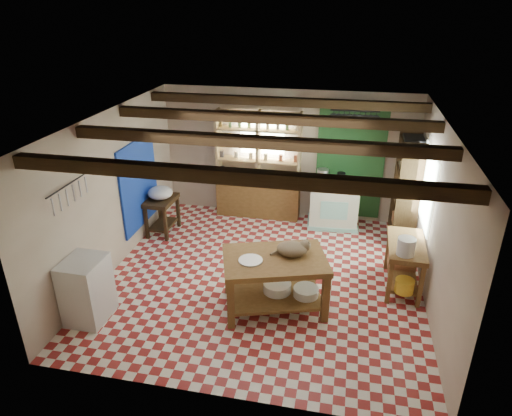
% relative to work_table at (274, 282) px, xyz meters
% --- Properties ---
extents(floor, '(5.00, 5.00, 0.02)m').
position_rel_work_table_xyz_m(floor, '(-0.30, 0.70, -0.42)').
color(floor, maroon).
rests_on(floor, ground).
extents(ceiling, '(5.00, 5.00, 0.02)m').
position_rel_work_table_xyz_m(ceiling, '(-0.30, 0.70, 2.19)').
color(ceiling, '#4C4C51').
rests_on(ceiling, wall_back).
extents(wall_back, '(5.00, 0.04, 2.60)m').
position_rel_work_table_xyz_m(wall_back, '(-0.30, 3.20, 0.89)').
color(wall_back, '#BFAE9A').
rests_on(wall_back, floor).
extents(wall_front, '(5.00, 0.04, 2.60)m').
position_rel_work_table_xyz_m(wall_front, '(-0.30, -1.80, 0.89)').
color(wall_front, '#BFAE9A').
rests_on(wall_front, floor).
extents(wall_left, '(0.04, 5.00, 2.60)m').
position_rel_work_table_xyz_m(wall_left, '(-2.80, 0.70, 0.89)').
color(wall_left, '#BFAE9A').
rests_on(wall_left, floor).
extents(wall_right, '(0.04, 5.00, 2.60)m').
position_rel_work_table_xyz_m(wall_right, '(2.20, 0.70, 0.89)').
color(wall_right, '#BFAE9A').
rests_on(wall_right, floor).
extents(ceiling_beams, '(5.00, 3.80, 0.15)m').
position_rel_work_table_xyz_m(ceiling_beams, '(-0.30, 0.70, 2.07)').
color(ceiling_beams, '#372513').
rests_on(ceiling_beams, ceiling).
extents(blue_wall_patch, '(0.04, 1.40, 1.60)m').
position_rel_work_table_xyz_m(blue_wall_patch, '(-2.77, 1.60, 0.69)').
color(blue_wall_patch, '#1638AA').
rests_on(blue_wall_patch, wall_left).
extents(green_wall_patch, '(1.30, 0.04, 2.30)m').
position_rel_work_table_xyz_m(green_wall_patch, '(0.95, 3.17, 0.84)').
color(green_wall_patch, '#1D4A20').
rests_on(green_wall_patch, wall_back).
extents(window_back, '(0.90, 0.02, 0.80)m').
position_rel_work_table_xyz_m(window_back, '(-0.80, 3.18, 1.29)').
color(window_back, '#B7C8B1').
rests_on(window_back, wall_back).
extents(window_right, '(0.02, 1.30, 1.20)m').
position_rel_work_table_xyz_m(window_right, '(2.18, 1.70, 0.99)').
color(window_right, '#B7C8B1').
rests_on(window_right, wall_right).
extents(utensil_rail, '(0.06, 0.90, 0.28)m').
position_rel_work_table_xyz_m(utensil_rail, '(-2.74, -0.50, 1.37)').
color(utensil_rail, black).
rests_on(utensil_rail, wall_left).
extents(pot_rack, '(0.86, 0.12, 0.36)m').
position_rel_work_table_xyz_m(pot_rack, '(0.95, 2.75, 1.77)').
color(pot_rack, black).
rests_on(pot_rack, ceiling).
extents(shelving_unit, '(1.70, 0.34, 2.20)m').
position_rel_work_table_xyz_m(shelving_unit, '(-0.85, 3.01, 0.69)').
color(shelving_unit, tan).
rests_on(shelving_unit, floor).
extents(tall_rack, '(0.40, 0.86, 2.00)m').
position_rel_work_table_xyz_m(tall_rack, '(1.98, 2.50, 0.59)').
color(tall_rack, '#372513').
rests_on(tall_rack, floor).
extents(work_table, '(1.68, 1.36, 0.82)m').
position_rel_work_table_xyz_m(work_table, '(0.00, 0.00, 0.00)').
color(work_table, brown).
rests_on(work_table, floor).
extents(stove, '(0.99, 0.70, 0.92)m').
position_rel_work_table_xyz_m(stove, '(0.70, 2.85, 0.05)').
color(stove, beige).
rests_on(stove, floor).
extents(prep_table, '(0.51, 0.72, 0.72)m').
position_rel_work_table_xyz_m(prep_table, '(-2.50, 1.87, -0.05)').
color(prep_table, '#372513').
rests_on(prep_table, floor).
extents(white_cabinet, '(0.53, 0.63, 0.94)m').
position_rel_work_table_xyz_m(white_cabinet, '(-2.52, -0.80, 0.06)').
color(white_cabinet, silver).
rests_on(white_cabinet, floor).
extents(right_counter, '(0.58, 1.10, 0.78)m').
position_rel_work_table_xyz_m(right_counter, '(1.88, 0.90, -0.02)').
color(right_counter, brown).
rests_on(right_counter, floor).
extents(cat, '(0.54, 0.50, 0.20)m').
position_rel_work_table_xyz_m(cat, '(0.22, 0.12, 0.51)').
color(cat, '#866E4E').
rests_on(cat, work_table).
extents(steel_tray, '(0.43, 0.43, 0.02)m').
position_rel_work_table_xyz_m(steel_tray, '(-0.32, -0.15, 0.42)').
color(steel_tray, '#B9BAC2').
rests_on(steel_tray, work_table).
extents(basin_large, '(0.52, 0.52, 0.14)m').
position_rel_work_table_xyz_m(basin_large, '(0.03, 0.06, -0.12)').
color(basin_large, silver).
rests_on(basin_large, work_table).
extents(basin_small, '(0.46, 0.46, 0.13)m').
position_rel_work_table_xyz_m(basin_small, '(0.46, 0.04, -0.13)').
color(basin_small, silver).
rests_on(basin_small, work_table).
extents(kettle_left, '(0.24, 0.24, 0.26)m').
position_rel_work_table_xyz_m(kettle_left, '(0.45, 2.83, 0.64)').
color(kettle_left, '#B9BAC2').
rests_on(kettle_left, stove).
extents(kettle_right, '(0.17, 0.17, 0.20)m').
position_rel_work_table_xyz_m(kettle_right, '(0.80, 2.86, 0.61)').
color(kettle_right, black).
rests_on(kettle_right, stove).
extents(enamel_bowl, '(0.48, 0.48, 0.23)m').
position_rel_work_table_xyz_m(enamel_bowl, '(-2.50, 1.87, 0.42)').
color(enamel_bowl, silver).
rests_on(enamel_bowl, prep_table).
extents(white_bucket, '(0.27, 0.27, 0.26)m').
position_rel_work_table_xyz_m(white_bucket, '(1.82, 0.55, 0.50)').
color(white_bucket, silver).
rests_on(white_bucket, right_counter).
extents(wicker_basket, '(0.45, 0.36, 0.30)m').
position_rel_work_table_xyz_m(wicker_basket, '(1.89, 1.20, -0.05)').
color(wicker_basket, '#AD6E45').
rests_on(wicker_basket, right_counter).
extents(yellow_tub, '(0.29, 0.29, 0.20)m').
position_rel_work_table_xyz_m(yellow_tub, '(1.87, 0.45, -0.10)').
color(yellow_tub, gold).
rests_on(yellow_tub, right_counter).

